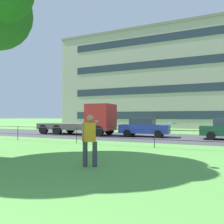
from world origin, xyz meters
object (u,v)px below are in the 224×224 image
Objects in this scene: flatbed_truck_far_right at (86,121)px; apartment_building_background at (182,80)px; frisbee at (173,123)px; car_blue_left at (144,127)px; person_thrower at (90,139)px.

apartment_building_background is at bearing 72.04° from flatbed_truck_far_right.
apartment_building_background is (-2.44, 29.77, 6.16)m from frisbee.
person_thrower is at bearing -84.35° from car_blue_left.
flatbed_truck_far_right reaches higher than frisbee.
apartment_building_background is at bearing 86.56° from car_blue_left.
apartment_building_background is (0.07, 31.04, 6.66)m from person_thrower.
car_blue_left is (5.29, 0.23, -0.44)m from flatbed_truck_far_right.
flatbed_truck_far_right is (-6.41, 11.05, 0.29)m from person_thrower.
car_blue_left reaches higher than frisbee.
flatbed_truck_far_right is at bearing 132.36° from frisbee.
frisbee is 10.67m from car_blue_left.
car_blue_left is 20.94m from apartment_building_background.
apartment_building_background is at bearing 89.86° from person_thrower.
person_thrower is at bearing -90.14° from apartment_building_background.
frisbee is 0.04× the size of flatbed_truck_far_right.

